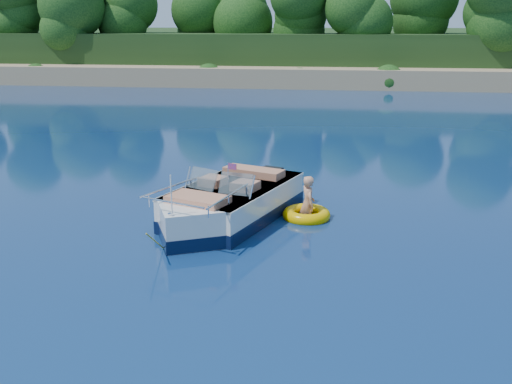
{
  "coord_description": "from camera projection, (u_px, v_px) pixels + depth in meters",
  "views": [
    {
      "loc": [
        3.17,
        -9.84,
        4.95
      ],
      "look_at": [
        1.36,
        3.75,
        0.85
      ],
      "focal_mm": 40.0,
      "sensor_mm": 36.0,
      "label": 1
    }
  ],
  "objects": [
    {
      "name": "ground",
      "position": [
        162.0,
        285.0,
        11.16
      ],
      "size": [
        160.0,
        160.0,
        0.0
      ],
      "primitive_type": "plane",
      "color": "#0B1D4D",
      "rests_on": "ground"
    },
    {
      "name": "shoreline",
      "position": [
        308.0,
        55.0,
        71.45
      ],
      "size": [
        170.0,
        59.0,
        6.0
      ],
      "color": "tan",
      "rests_on": "ground"
    },
    {
      "name": "treeline",
      "position": [
        298.0,
        15.0,
        48.53
      ],
      "size": [
        150.0,
        7.12,
        8.19
      ],
      "color": "#321E10",
      "rests_on": "ground"
    },
    {
      "name": "motorboat",
      "position": [
        226.0,
        207.0,
        14.61
      ],
      "size": [
        3.47,
        5.8,
        2.02
      ],
      "rotation": [
        0.0,
        0.0,
        -0.36
      ],
      "color": "white",
      "rests_on": "ground"
    },
    {
      "name": "tow_tube",
      "position": [
        306.0,
        215.0,
        14.98
      ],
      "size": [
        1.36,
        1.36,
        0.33
      ],
      "rotation": [
        0.0,
        0.0,
        -0.09
      ],
      "color": "#F6BA00",
      "rests_on": "ground"
    },
    {
      "name": "boy",
      "position": [
        307.0,
        217.0,
        15.08
      ],
      "size": [
        0.67,
        0.92,
        1.66
      ],
      "primitive_type": "imported",
      "rotation": [
        0.0,
        -0.17,
        1.96
      ],
      "color": "tan",
      "rests_on": "ground"
    }
  ]
}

